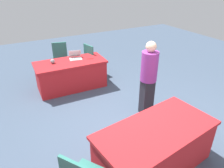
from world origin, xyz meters
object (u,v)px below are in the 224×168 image
object	(u,v)px
table_foreground	(71,74)
scissors_red	(90,59)
chair_near_front	(60,54)
laptop_silver	(75,57)
yarn_ball	(53,61)
person_organiser	(149,75)
table_mid_left	(155,147)
chair_aisle	(93,58)

from	to	relation	value
table_foreground	scissors_red	bearing A→B (deg)	173.30
table_foreground	chair_near_front	world-z (taller)	chair_near_front
laptop_silver	yarn_ball	xyz separation A→B (m)	(0.62, 0.04, 0.02)
yarn_ball	person_organiser	bearing A→B (deg)	126.82
table_mid_left	laptop_silver	xyz separation A→B (m)	(0.07, -3.27, 0.41)
table_mid_left	chair_near_front	distance (m)	4.34
table_mid_left	scissors_red	xyz separation A→B (m)	(-0.26, -3.08, 0.37)
person_organiser	chair_aisle	bearing A→B (deg)	91.94
table_mid_left	laptop_silver	world-z (taller)	laptop_silver
table_foreground	laptop_silver	size ratio (longest dim) A/B	4.91
person_organiser	chair_near_front	bearing A→B (deg)	103.30
chair_near_front	person_organiser	size ratio (longest dim) A/B	0.60
chair_aisle	scissors_red	size ratio (longest dim) A/B	5.39
chair_near_front	yarn_ball	bearing A→B (deg)	-99.97
table_foreground	table_mid_left	bearing A→B (deg)	94.88
table_mid_left	yarn_ball	xyz separation A→B (m)	(0.69, -3.23, 0.42)
laptop_silver	yarn_ball	bearing A→B (deg)	15.91
laptop_silver	yarn_ball	world-z (taller)	laptop_silver
chair_aisle	scissors_red	world-z (taller)	chair_aisle
table_mid_left	scissors_red	world-z (taller)	scissors_red
laptop_silver	scissors_red	bearing A→B (deg)	162.23
person_organiser	laptop_silver	bearing A→B (deg)	108.60
table_mid_left	chair_aisle	world-z (taller)	chair_aisle
yarn_ball	table_mid_left	bearing A→B (deg)	101.99
table_mid_left	chair_near_front	bearing A→B (deg)	-87.34
table_mid_left	chair_aisle	xyz separation A→B (m)	(-0.53, -3.54, 0.19)
person_organiser	yarn_ball	distance (m)	2.46
table_foreground	person_organiser	bearing A→B (deg)	119.36
scissors_red	yarn_ball	bearing A→B (deg)	-166.55
table_foreground	yarn_ball	world-z (taller)	yarn_ball
table_foreground	person_organiser	world-z (taller)	person_organiser
table_mid_left	table_foreground	bearing A→B (deg)	-85.12
table_mid_left	yarn_ball	size ratio (longest dim) A/B	17.59
yarn_ball	scissors_red	distance (m)	0.96
person_organiser	table_foreground	bearing A→B (deg)	114.80
chair_near_front	person_organiser	bearing A→B (deg)	-58.43
scissors_red	person_organiser	bearing A→B (deg)	-51.30
table_foreground	chair_aisle	bearing A→B (deg)	-153.45
scissors_red	laptop_silver	bearing A→B (deg)	172.65
table_mid_left	scissors_red	size ratio (longest dim) A/B	10.77
table_foreground	chair_near_front	size ratio (longest dim) A/B	1.91
chair_near_front	table_foreground	bearing A→B (deg)	-79.49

